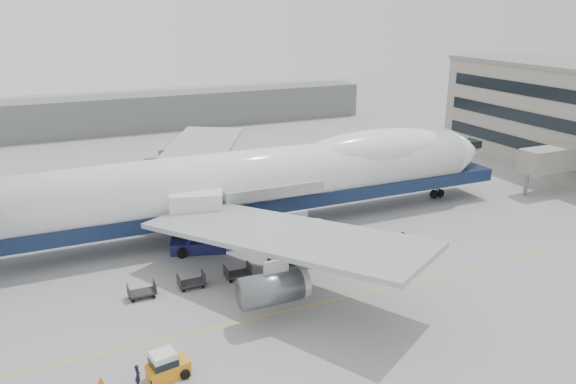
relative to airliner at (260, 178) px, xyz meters
name	(u,v)px	position (x,y,z in m)	size (l,w,h in m)	color
ground	(301,271)	(-0.64, -12.00, -5.62)	(260.00, 260.00, 0.00)	gray
apron_line	(332,301)	(-0.64, -18.00, -5.62)	(60.00, 0.15, 0.01)	gold
hangar	(98,115)	(-10.64, 58.00, -2.12)	(110.00, 8.00, 7.00)	slate
airliner	(260,178)	(0.00, 0.00, 0.00)	(67.00, 55.30, 19.98)	white
catering_truck	(197,218)	(-8.07, -3.48, -2.17)	(5.99, 4.85, 6.20)	navy
baggage_tug	(166,366)	(-15.53, -22.53, -4.75)	(2.88, 1.85, 1.97)	orange
ground_worker	(138,376)	(-17.42, -22.72, -4.81)	(0.59, 0.39, 1.63)	black
traffic_cone	(101,380)	(-19.62, -21.39, -5.37)	(0.37, 0.37, 0.55)	#DC610B
dolly_0	(142,292)	(-15.05, -10.93, -5.09)	(2.30, 1.35, 1.30)	#2D2D30
dolly_1	(191,282)	(-10.78, -10.93, -5.09)	(2.30, 1.35, 1.30)	#2D2D30
dolly_2	(238,273)	(-6.51, -10.93, -5.09)	(2.30, 1.35, 1.30)	#2D2D30
dolly_3	(281,265)	(-2.24, -10.93, -5.09)	(2.30, 1.35, 1.30)	#2D2D30
dolly_4	(322,257)	(2.03, -10.93, -5.09)	(2.30, 1.35, 1.30)	#2D2D30
dolly_5	(360,249)	(6.30, -10.93, -5.09)	(2.30, 1.35, 1.30)	#2D2D30
dolly_6	(396,242)	(10.57, -10.93, -5.09)	(2.30, 1.35, 1.30)	#2D2D30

